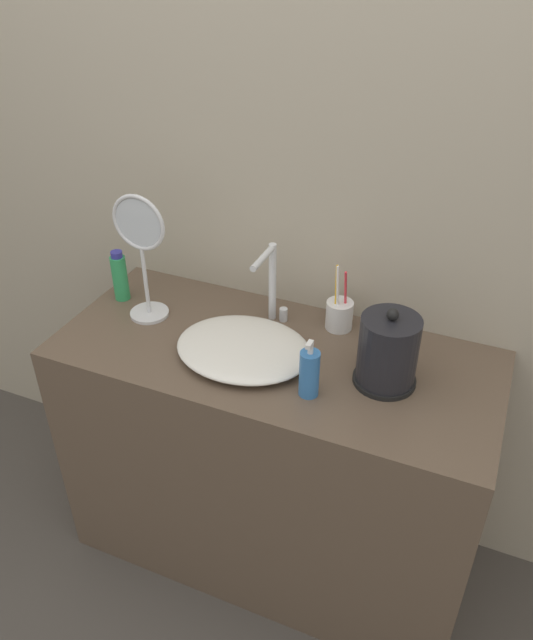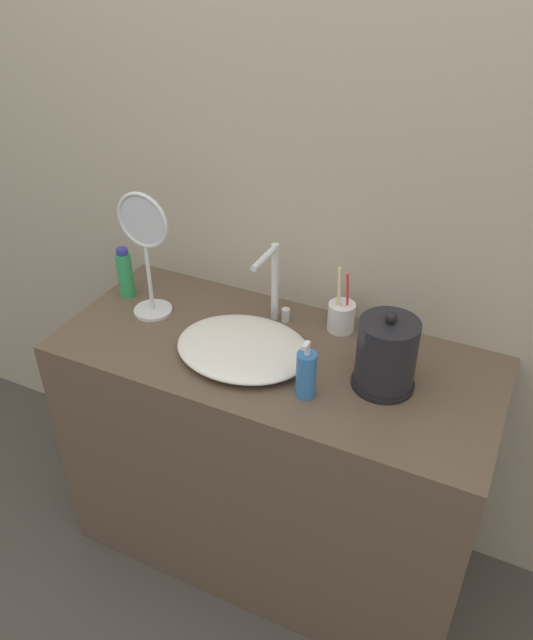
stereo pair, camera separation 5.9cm
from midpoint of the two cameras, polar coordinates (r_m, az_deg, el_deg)
name	(u,v)px [view 1 (the left image)]	position (r m, az deg, el deg)	size (l,w,h in m)	color
ground_plane	(240,607)	(2.13, -3.36, -24.74)	(12.00, 12.00, 0.00)	#47423D
wall_back	(316,140)	(1.69, 3.51, 16.07)	(6.00, 0.04, 2.60)	#ADA38E
vanity_counter	(273,458)	(1.95, -0.32, -12.50)	(1.21, 0.52, 0.80)	brown
sink_basin	(243,348)	(1.66, -3.15, -2.60)	(0.37, 0.30, 0.05)	silver
faucet	(272,281)	(1.74, -0.50, 3.57)	(0.06, 0.15, 0.24)	silver
electric_kettle	(388,353)	(1.56, 9.94, -3.02)	(0.16, 0.16, 0.22)	black
toothbrush_cup	(339,314)	(1.77, 5.71, 0.53)	(0.08, 0.08, 0.20)	silver
lotion_bottle	(309,373)	(1.51, 2.81, -4.88)	(0.05, 0.05, 0.16)	#3370B7
shampoo_bottle	(120,276)	(1.93, -14.13, 3.87)	(0.05, 0.05, 0.16)	#2D9956
vanity_mirror	(142,248)	(1.77, -12.31, 6.41)	(0.16, 0.11, 0.38)	silver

